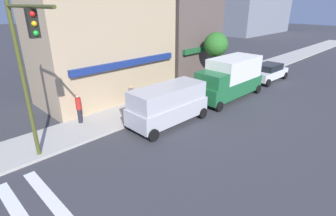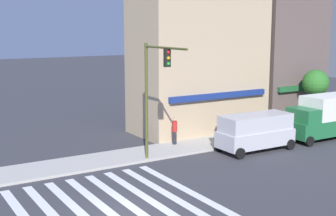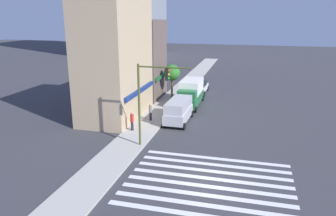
{
  "view_description": "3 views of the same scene",
  "coord_description": "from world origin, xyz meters",
  "px_view_note": "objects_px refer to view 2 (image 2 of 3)",
  "views": [
    {
      "loc": [
        1.38,
        -5.48,
        6.82
      ],
      "look_at": [
        11.59,
        4.7,
        1.0
      ],
      "focal_mm": 28.0,
      "sensor_mm": 36.0,
      "label": 1
    },
    {
      "loc": [
        -8.25,
        -17.09,
        7.83
      ],
      "look_at": [
        4.64,
        4.0,
        3.5
      ],
      "focal_mm": 50.0,
      "sensor_mm": 36.0,
      "label": 2
    },
    {
      "loc": [
        -19.33,
        -2.21,
        10.68
      ],
      "look_at": [
        4.64,
        4.0,
        3.5
      ],
      "focal_mm": 35.0,
      "sensor_mm": 36.0,
      "label": 3
    }
  ],
  "objects_px": {
    "traffic_signal": "(154,84)",
    "pedestrian_grey_coat": "(221,127)",
    "box_truck_green": "(326,116)",
    "pedestrian_red_jacket": "(175,131)",
    "van_silver": "(256,131)",
    "street_tree": "(316,83)"
  },
  "relations": [
    {
      "from": "box_truck_green",
      "to": "pedestrian_red_jacket",
      "type": "xyz_separation_m",
      "value": [
        -10.38,
        3.56,
        -0.51
      ]
    },
    {
      "from": "traffic_signal",
      "to": "pedestrian_red_jacket",
      "type": "height_order",
      "value": "traffic_signal"
    },
    {
      "from": "pedestrian_grey_coat",
      "to": "street_tree",
      "type": "xyz_separation_m",
      "value": [
        9.1,
        0.01,
        2.43
      ]
    },
    {
      "from": "street_tree",
      "to": "traffic_signal",
      "type": "bearing_deg",
      "value": -172.62
    },
    {
      "from": "van_silver",
      "to": "box_truck_green",
      "type": "distance_m",
      "value": 6.56
    },
    {
      "from": "van_silver",
      "to": "pedestrian_red_jacket",
      "type": "height_order",
      "value": "van_silver"
    },
    {
      "from": "traffic_signal",
      "to": "pedestrian_red_jacket",
      "type": "distance_m",
      "value": 5.49
    },
    {
      "from": "pedestrian_red_jacket",
      "to": "street_tree",
      "type": "xyz_separation_m",
      "value": [
        12.35,
        -0.76,
        2.43
      ]
    },
    {
      "from": "box_truck_green",
      "to": "street_tree",
      "type": "distance_m",
      "value": 3.93
    },
    {
      "from": "van_silver",
      "to": "box_truck_green",
      "type": "bearing_deg",
      "value": 0.72
    },
    {
      "from": "van_silver",
      "to": "pedestrian_grey_coat",
      "type": "distance_m",
      "value": 2.86
    },
    {
      "from": "box_truck_green",
      "to": "pedestrian_grey_coat",
      "type": "xyz_separation_m",
      "value": [
        -7.13,
        2.79,
        -0.51
      ]
    },
    {
      "from": "box_truck_green",
      "to": "pedestrian_grey_coat",
      "type": "distance_m",
      "value": 7.67
    },
    {
      "from": "pedestrian_red_jacket",
      "to": "street_tree",
      "type": "height_order",
      "value": "street_tree"
    },
    {
      "from": "van_silver",
      "to": "pedestrian_grey_coat",
      "type": "relative_size",
      "value": 2.84
    },
    {
      "from": "pedestrian_grey_coat",
      "to": "box_truck_green",
      "type": "bearing_deg",
      "value": -52.43
    },
    {
      "from": "traffic_signal",
      "to": "pedestrian_red_jacket",
      "type": "xyz_separation_m",
      "value": [
        3.12,
        2.77,
        -3.56
      ]
    },
    {
      "from": "box_truck_green",
      "to": "street_tree",
      "type": "height_order",
      "value": "street_tree"
    },
    {
      "from": "traffic_signal",
      "to": "box_truck_green",
      "type": "distance_m",
      "value": 13.86
    },
    {
      "from": "traffic_signal",
      "to": "pedestrian_grey_coat",
      "type": "bearing_deg",
      "value": 17.4
    },
    {
      "from": "box_truck_green",
      "to": "pedestrian_grey_coat",
      "type": "height_order",
      "value": "box_truck_green"
    },
    {
      "from": "van_silver",
      "to": "street_tree",
      "type": "height_order",
      "value": "street_tree"
    }
  ]
}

